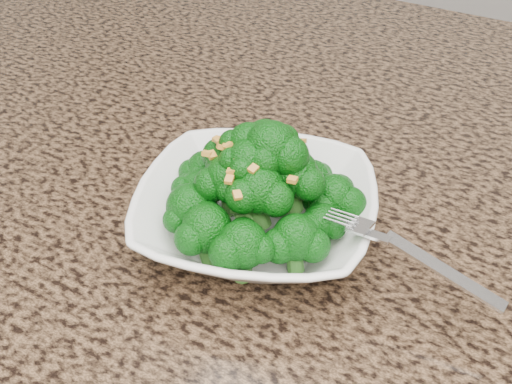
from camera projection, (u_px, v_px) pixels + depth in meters
The scene contains 5 objects.
granite_counter at pixel (380, 208), 0.64m from camera, with size 1.64×1.04×0.03m, color brown.
bowl at pixel (256, 214), 0.57m from camera, with size 0.21×0.21×0.05m, color white.
broccoli_pile at pixel (256, 154), 0.53m from camera, with size 0.18×0.18×0.08m, color #09540B, non-canonical shape.
garlic_topping at pixel (256, 110), 0.50m from camera, with size 0.11×0.11×0.01m, color gold, non-canonical shape.
fork at pixel (383, 238), 0.49m from camera, with size 0.16×0.03×0.01m, color silver, non-canonical shape.
Camera 1 is at (0.15, -0.20, 1.28)m, focal length 45.00 mm.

